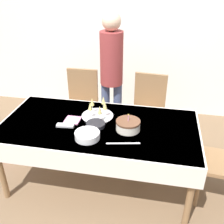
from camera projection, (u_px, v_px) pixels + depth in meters
name	position (u px, v px, depth m)	size (l,w,h in m)	color
ground_plane	(100.00, 180.00, 2.94)	(12.00, 12.00, 0.00)	brown
wall_back	(127.00, 25.00, 3.85)	(8.00, 0.05, 2.70)	silver
dining_table	(99.00, 133.00, 2.63)	(1.95, 0.97, 0.74)	silver
dining_chair_far_left	(81.00, 103.00, 3.45)	(0.42, 0.42, 0.96)	olive
dining_chair_far_right	(148.00, 109.00, 3.30)	(0.45, 0.45, 0.96)	olive
birthday_cake	(128.00, 125.00, 2.48)	(0.23, 0.23, 0.17)	silver
champagne_tray	(98.00, 110.00, 2.70)	(0.33, 0.33, 0.18)	silver
plate_stack_main	(87.00, 135.00, 2.36)	(0.23, 0.23, 0.06)	white
plate_stack_dessert	(96.00, 124.00, 2.55)	(0.19, 0.19, 0.03)	black
cake_knife	(123.00, 143.00, 2.31)	(0.30, 0.08, 0.00)	silver
fork_pile	(65.00, 125.00, 2.55)	(0.17, 0.08, 0.02)	silver
napkin_pile	(73.00, 120.00, 2.65)	(0.15, 0.15, 0.01)	pink
person_standing	(112.00, 68.00, 3.21)	(0.28, 0.28, 1.68)	#3F4C72
gift_bag	(5.00, 148.00, 3.27)	(0.23, 0.14, 0.23)	#E559B2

